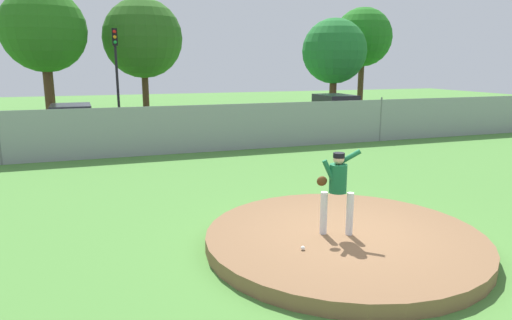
% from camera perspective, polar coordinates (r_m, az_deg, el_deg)
% --- Properties ---
extents(ground_plane, '(80.00, 80.00, 0.00)m').
position_cam_1_polar(ground_plane, '(14.13, -1.16, -1.80)').
color(ground_plane, '#4C8438').
extents(asphalt_strip, '(44.00, 7.00, 0.01)m').
position_cam_1_polar(asphalt_strip, '(22.23, -7.89, 3.19)').
color(asphalt_strip, '#2B2B2D').
rests_on(asphalt_strip, ground_plane).
extents(pitchers_mound, '(5.22, 5.22, 0.26)m').
position_cam_1_polar(pitchers_mound, '(8.83, 11.01, -9.77)').
color(pitchers_mound, brown).
rests_on(pitchers_mound, ground_plane).
extents(pitcher_youth, '(0.82, 0.33, 1.61)m').
position_cam_1_polar(pitcher_youth, '(8.39, 10.21, -3.05)').
color(pitcher_youth, silver).
rests_on(pitcher_youth, pitchers_mound).
extents(baseball, '(0.07, 0.07, 0.07)m').
position_cam_1_polar(baseball, '(7.90, 5.94, -10.99)').
color(baseball, white).
rests_on(baseball, pitchers_mound).
extents(chainlink_fence, '(37.67, 0.07, 1.94)m').
position_cam_1_polar(chainlink_fence, '(17.75, -5.14, 4.03)').
color(chainlink_fence, gray).
rests_on(chainlink_fence, ground_plane).
extents(parked_car_white, '(2.01, 4.28, 1.64)m').
position_cam_1_polar(parked_car_white, '(21.57, -22.20, 4.22)').
color(parked_car_white, silver).
rests_on(parked_car_white, ground_plane).
extents(parked_car_burgundy, '(1.90, 4.35, 1.75)m').
position_cam_1_polar(parked_car_burgundy, '(25.19, 9.92, 6.04)').
color(parked_car_burgundy, maroon).
rests_on(parked_car_burgundy, ground_plane).
extents(traffic_cone_orange, '(0.40, 0.40, 0.55)m').
position_cam_1_polar(traffic_cone_orange, '(22.69, 7.38, 4.04)').
color(traffic_cone_orange, orange).
rests_on(traffic_cone_orange, asphalt_strip).
extents(traffic_light_near, '(0.28, 0.46, 5.22)m').
position_cam_1_polar(traffic_light_near, '(25.95, -17.24, 11.88)').
color(traffic_light_near, black).
rests_on(traffic_light_near, ground_plane).
extents(tree_broad_left, '(4.89, 4.89, 7.76)m').
position_cam_1_polar(tree_broad_left, '(30.23, -25.23, 14.54)').
color(tree_broad_left, '#4C331E').
rests_on(tree_broad_left, ground_plane).
extents(tree_bushy_near, '(5.19, 5.19, 7.64)m').
position_cam_1_polar(tree_bushy_near, '(31.82, -14.09, 14.66)').
color(tree_bushy_near, '#4C331E').
rests_on(tree_bushy_near, ground_plane).
extents(tree_leaning_west, '(4.41, 4.41, 6.45)m').
position_cam_1_polar(tree_leaning_west, '(32.21, 9.85, 13.36)').
color(tree_leaning_west, '#4C331E').
rests_on(tree_leaning_west, ground_plane).
extents(tree_slender_far, '(4.41, 4.41, 7.58)m').
position_cam_1_polar(tree_slender_far, '(36.55, 13.33, 14.81)').
color(tree_slender_far, '#4C331E').
rests_on(tree_slender_far, ground_plane).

